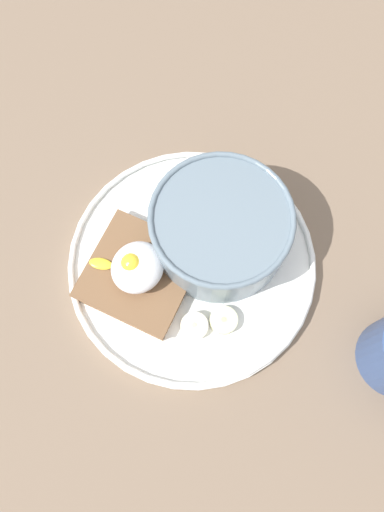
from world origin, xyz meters
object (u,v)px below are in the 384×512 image
toast_slice (140,274)px  banana_slice_left (223,320)px  poached_egg (136,267)px  banana_slice_front (194,326)px  oatmeal_bowl (220,228)px

toast_slice → banana_slice_left: bearing=91.6°
toast_slice → poached_egg: bearing=-70.6°
toast_slice → poached_egg: 2.24cm
banana_slice_front → poached_egg: bearing=-102.4°
banana_slice_front → oatmeal_bowl: bearing=-164.8°
poached_egg → oatmeal_bowl: bearing=147.1°
oatmeal_bowl → banana_slice_front: bearing=15.2°
oatmeal_bowl → banana_slice_left: oatmeal_bowl is taller
toast_slice → banana_slice_front: bearing=77.2°
banana_slice_left → poached_egg: bearing=-88.2°
oatmeal_bowl → poached_egg: 9.21cm
toast_slice → poached_egg: size_ratio=1.48×
banana_slice_front → banana_slice_left: bearing=131.3°
toast_slice → oatmeal_bowl: bearing=147.5°
toast_slice → banana_slice_front: toast_slice is taller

